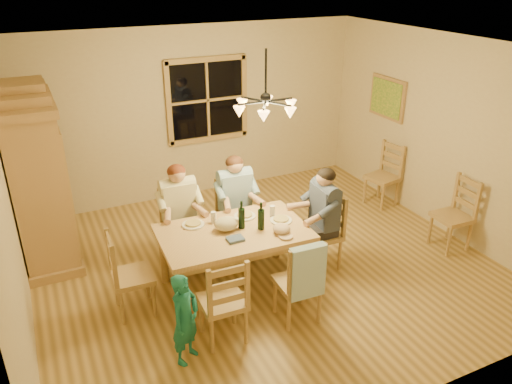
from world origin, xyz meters
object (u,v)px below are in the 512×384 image
chair_near_left (223,314)px  wine_bottle_b (261,216)px  chair_end_right (321,245)px  adult_woman (179,202)px  chandelier (266,106)px  chair_spare_front (450,227)px  chair_near_right (297,294)px  child (185,319)px  adult_slate_man (323,206)px  dining_table (234,239)px  chair_far_right (236,229)px  chair_end_left (134,288)px  adult_plaid_man (235,192)px  armoire (39,182)px  chair_spare_back (381,186)px  wine_bottle_a (242,215)px  chair_far_left (181,240)px

chair_near_left → wine_bottle_b: (0.75, 0.68, 0.62)m
chair_end_right → adult_woman: 1.85m
chandelier → chair_spare_front: size_ratio=0.78×
chair_near_right → child: chair_near_right is taller
chair_end_right → chair_spare_front: bearing=-98.6°
chair_end_right → wine_bottle_b: wine_bottle_b is taller
adult_woman → adult_slate_man: bearing=153.4°
dining_table → chair_far_right: size_ratio=1.73×
chair_end_left → adult_plaid_man: (1.52, 0.73, 0.54)m
chandelier → armoire: chandelier is taller
chair_end_left → chair_spare_back: (4.14, 1.01, 0.00)m
dining_table → wine_bottle_a: size_ratio=5.20×
chair_near_right → chair_spare_back: bearing=38.1°
chair_near_right → wine_bottle_b: wine_bottle_b is taller
chandelier → wine_bottle_b: bearing=-121.9°
dining_table → chair_near_left: size_ratio=1.73×
chair_end_left → wine_bottle_a: (1.28, -0.02, 0.62)m
chandelier → wine_bottle_b: (-0.23, -0.36, -1.15)m
dining_table → chair_near_left: chair_near_left is taller
adult_woman → adult_slate_man: same height
chair_near_left → adult_slate_man: size_ratio=1.13×
chair_near_left → chair_end_right: (1.61, 0.73, 0.00)m
chair_far_left → chair_spare_back: bearing=-173.4°
adult_plaid_man → adult_slate_man: bearing=136.6°
armoire → chair_near_left: armoire is taller
adult_slate_man → child: 2.25m
dining_table → chair_spare_front: bearing=-7.6°
wine_bottle_b → chair_spare_back: 2.98m
chair_near_right → adult_slate_man: bearing=46.7°
adult_slate_man → chair_end_left: bearing=90.0°
chair_end_left → adult_slate_man: (2.33, -0.09, 0.54)m
chandelier → chair_end_left: 2.46m
adult_slate_man → dining_table: bearing=90.0°
chair_far_right → chair_near_right: bearing=93.4°
chair_far_right → chair_end_left: (-1.52, -0.73, 0.00)m
adult_plaid_man → adult_slate_man: same height
chair_near_right → chair_end_right: size_ratio=1.00×
chair_near_right → chair_spare_front: (2.59, 0.41, 0.00)m
chandelier → wine_bottle_b: 1.23m
wine_bottle_b → chair_spare_front: bearing=-6.5°
adult_plaid_man → adult_slate_man: size_ratio=1.00×
adult_woman → child: 1.82m
chandelier → chair_end_left: (-1.69, -0.22, -1.77)m
chair_far_right → wine_bottle_b: wine_bottle_b is taller
chair_near_left → chair_end_right: size_ratio=1.00×
chandelier → adult_woman: (-0.92, 0.54, -1.24)m
chair_end_right → adult_woman: bearing=63.4°
adult_slate_man → chair_spare_back: size_ratio=0.88×
child → chair_far_right: bearing=15.5°
armoire → chair_end_left: size_ratio=2.32×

